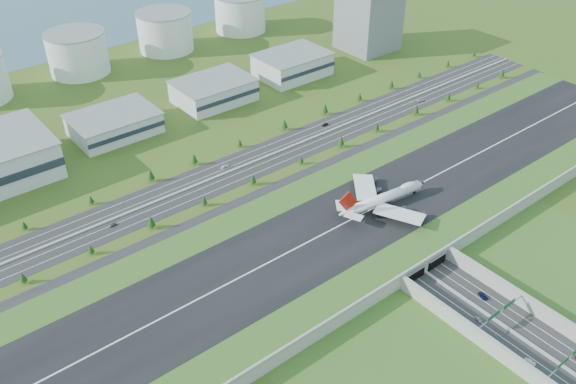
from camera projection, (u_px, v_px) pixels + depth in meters
ground at (358, 227)px, 350.70m from camera, size 1200.00×1200.00×0.00m
airfield_deck at (359, 221)px, 348.30m from camera, size 520.00×100.00×9.20m
underpass_road at (507, 323)px, 284.85m from camera, size 38.80×120.40×8.00m
sign_gantry_near at (501, 312)px, 285.67m from camera, size 38.70×0.70×9.80m
sign_gantry_far at (570, 358)px, 263.17m from camera, size 38.70×0.70×9.80m
north_expressway at (260, 159)px, 411.72m from camera, size 560.00×36.00×0.12m
tree_row at (274, 148)px, 415.32m from camera, size 501.30×48.62×8.35m
hangar_mid_a at (114, 124)px, 437.66m from camera, size 58.00×42.00×15.00m
hangar_mid_b at (214, 91)px, 480.87m from camera, size 58.00×42.00×17.00m
hangar_mid_c at (292, 65)px, 521.50m from camera, size 58.00×42.00×19.00m
office_tower at (369, 20)px, 563.43m from camera, size 46.00×46.00×55.00m
fuel_tank_b at (78, 53)px, 521.99m from camera, size 50.00×50.00×35.00m
fuel_tank_c at (165, 32)px, 565.77m from camera, size 50.00×50.00×35.00m
fuel_tank_d at (240, 13)px, 609.54m from camera, size 50.00×50.00×35.00m
bay_water at (49, 15)px, 659.19m from camera, size 1200.00×260.00×0.06m
boeing_747 at (384, 198)px, 350.71m from camera, size 64.05×60.23×19.83m
car_0 at (478, 319)px, 290.30m from camera, size 2.56×4.60×1.48m
car_1 at (530, 362)px, 269.00m from camera, size 2.81×5.38×1.69m
car_2 at (483, 296)px, 303.23m from camera, size 4.54×6.48×1.64m
car_4 at (113, 225)px, 350.99m from camera, size 4.83×2.50×1.57m
car_5 at (325, 124)px, 451.00m from camera, size 5.16×2.31×1.64m
car_6 at (420, 101)px, 483.84m from camera, size 6.59×4.72×1.67m
car_7 at (224, 167)px, 402.69m from camera, size 5.92×3.18×1.63m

